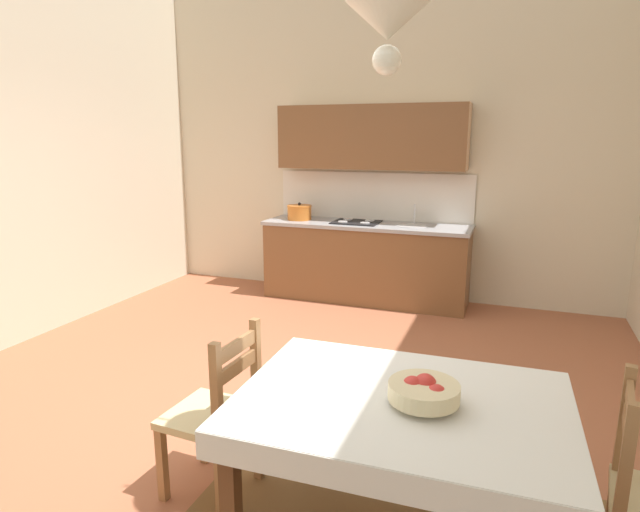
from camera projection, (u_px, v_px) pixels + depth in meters
name	position (u px, v px, depth m)	size (l,w,h in m)	color
ground_plane	(262.00, 422.00, 3.61)	(5.95, 6.81, 0.10)	#A86042
wall_back	(382.00, 111.00, 6.02)	(5.95, 0.12, 4.28)	beige
kitchen_cabinetry	(366.00, 226.00, 6.03)	(2.34, 0.63, 2.20)	brown
dining_table	(401.00, 424.00, 2.30)	(1.44, 1.06, 0.75)	#56331C
dining_chair_tv_side	(216.00, 415.00, 2.75)	(0.44, 0.44, 0.93)	#D1BC89
fruit_bowl	(424.00, 391.00, 2.22)	(0.30, 0.30, 0.12)	beige
pendant_lamp	(388.00, 23.00, 1.95)	(0.32, 0.32, 0.81)	black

